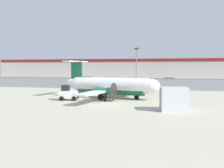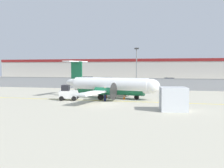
# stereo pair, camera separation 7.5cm
# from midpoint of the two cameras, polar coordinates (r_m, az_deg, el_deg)

# --- Properties ---
(ground_plane) EXTENTS (140.00, 140.00, 0.01)m
(ground_plane) POSITION_cam_midpoint_polar(r_m,az_deg,el_deg) (30.30, -1.95, -3.83)
(ground_plane) COLOR #B2AD99
(perimeter_fence) EXTENTS (98.00, 0.10, 2.10)m
(perimeter_fence) POSITION_cam_midpoint_polar(r_m,az_deg,el_deg) (45.76, 3.23, 0.16)
(perimeter_fence) COLOR gray
(perimeter_fence) RESTS_ON ground
(parking_lot_strip) EXTENTS (98.00, 17.00, 0.12)m
(parking_lot_strip) POSITION_cam_midpoint_polar(r_m,az_deg,el_deg) (57.17, 5.19, -0.17)
(parking_lot_strip) COLOR #38383A
(parking_lot_strip) RESTS_ON ground
(background_building) EXTENTS (91.00, 8.10, 6.50)m
(background_building) POSITION_cam_midpoint_polar(r_m,az_deg,el_deg) (75.39, 7.13, 3.21)
(background_building) COLOR beige
(background_building) RESTS_ON ground
(commuter_airplane) EXTENTS (13.42, 16.01, 4.92)m
(commuter_airplane) POSITION_cam_midpoint_polar(r_m,az_deg,el_deg) (32.48, 0.04, -0.47)
(commuter_airplane) COLOR white
(commuter_airplane) RESTS_ON ground
(baggage_tug) EXTENTS (2.51, 1.78, 1.88)m
(baggage_tug) POSITION_cam_midpoint_polar(r_m,az_deg,el_deg) (31.07, -9.93, -2.11)
(baggage_tug) COLOR silver
(baggage_tug) RESTS_ON ground
(ground_crew_worker) EXTENTS (0.48, 0.48, 1.70)m
(ground_crew_worker) POSITION_cam_midpoint_polar(r_m,az_deg,el_deg) (29.90, -1.53, -2.10)
(ground_crew_worker) COLOR #191E4C
(ground_crew_worker) RESTS_ON ground
(cargo_container) EXTENTS (2.70, 2.37, 2.20)m
(cargo_container) POSITION_cam_midpoint_polar(r_m,az_deg,el_deg) (23.88, 13.93, -3.36)
(cargo_container) COLOR silver
(cargo_container) RESTS_ON ground
(traffic_cone_near_left) EXTENTS (0.36, 0.36, 0.64)m
(traffic_cone_near_left) POSITION_cam_midpoint_polar(r_m,az_deg,el_deg) (33.28, -1.26, -2.60)
(traffic_cone_near_left) COLOR orange
(traffic_cone_near_left) RESTS_ON ground
(traffic_cone_near_right) EXTENTS (0.36, 0.36, 0.64)m
(traffic_cone_near_right) POSITION_cam_midpoint_polar(r_m,az_deg,el_deg) (31.58, 2.88, -2.95)
(traffic_cone_near_right) COLOR orange
(traffic_cone_near_right) RESTS_ON ground
(traffic_cone_far_left) EXTENTS (0.36, 0.36, 0.64)m
(traffic_cone_far_left) POSITION_cam_midpoint_polar(r_m,az_deg,el_deg) (34.67, 3.02, -2.35)
(traffic_cone_far_left) COLOR orange
(traffic_cone_far_left) RESTS_ON ground
(parked_car_0) EXTENTS (4.36, 2.35, 1.58)m
(parked_car_0) POSITION_cam_midpoint_polar(r_m,az_deg,el_deg) (64.08, -5.67, 1.00)
(parked_car_0) COLOR #19662D
(parked_car_0) RESTS_ON parking_lot_strip
(parked_car_1) EXTENTS (4.38, 2.40, 1.58)m
(parked_car_1) POSITION_cam_midpoint_polar(r_m,az_deg,el_deg) (58.07, -1.39, 0.73)
(parked_car_1) COLOR black
(parked_car_1) RESTS_ON parking_lot_strip
(parked_car_2) EXTENTS (4.38, 2.41, 1.58)m
(parked_car_2) POSITION_cam_midpoint_polar(r_m,az_deg,el_deg) (53.04, 4.81, 0.42)
(parked_car_2) COLOR #B28C19
(parked_car_2) RESTS_ON parking_lot_strip
(parked_car_3) EXTENTS (4.30, 2.20, 1.58)m
(parked_car_3) POSITION_cam_midpoint_polar(r_m,az_deg,el_deg) (58.04, 12.85, 0.63)
(parked_car_3) COLOR black
(parked_car_3) RESTS_ON parking_lot_strip
(parked_car_4) EXTENTS (4.21, 2.01, 1.58)m
(parked_car_4) POSITION_cam_midpoint_polar(r_m,az_deg,el_deg) (52.04, 19.70, 0.14)
(parked_car_4) COLOR red
(parked_car_4) RESTS_ON parking_lot_strip
(apron_light_pole) EXTENTS (0.70, 0.30, 7.27)m
(apron_light_pole) POSITION_cam_midpoint_polar(r_m,az_deg,el_deg) (41.67, 5.68, 4.17)
(apron_light_pole) COLOR slate
(apron_light_pole) RESTS_ON ground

